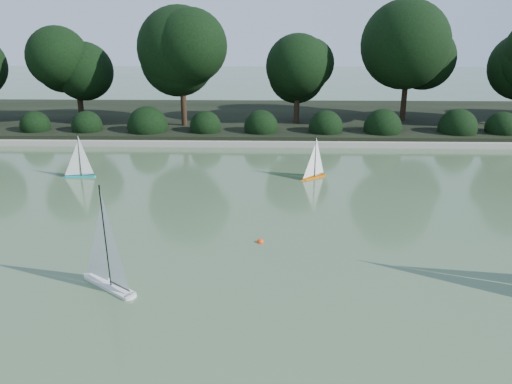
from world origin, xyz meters
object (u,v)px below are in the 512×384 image
Objects in this scene: sailboat_white_a at (104,269)px; race_buoy at (260,242)px; sailboat_orange at (312,171)px; sailboat_teal at (77,170)px.

race_buoy is (2.32, 1.60, -0.27)m from sailboat_white_a.
sailboat_orange is 6.01m from sailboat_teal.
sailboat_teal is (-2.45, 5.50, -0.08)m from sailboat_white_a.
sailboat_white_a is 6.58m from sailboat_orange.
sailboat_white_a is 2.83m from race_buoy.
sailboat_orange is at bearing 72.36° from race_buoy.
sailboat_teal is at bearing -179.67° from sailboat_orange.
race_buoy is at bearing -39.28° from sailboat_teal.
race_buoy is at bearing -107.64° from sailboat_orange.
sailboat_teal is 9.07× the size of race_buoy.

